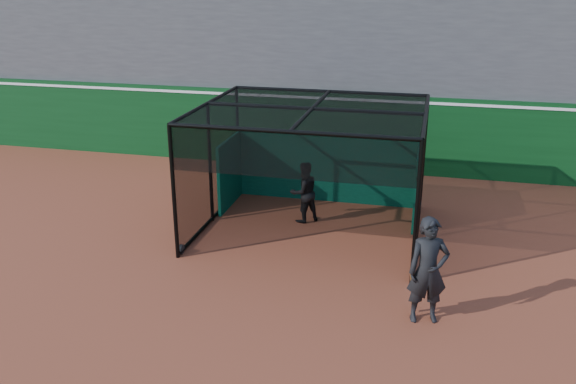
# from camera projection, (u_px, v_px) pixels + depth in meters

# --- Properties ---
(ground) EXTENTS (120.00, 120.00, 0.00)m
(ground) POSITION_uv_depth(u_px,v_px,m) (226.00, 283.00, 12.76)
(ground) COLOR brown
(ground) RESTS_ON ground
(outfield_wall) EXTENTS (50.00, 0.50, 2.50)m
(outfield_wall) POSITION_uv_depth(u_px,v_px,m) (309.00, 128.00, 20.09)
(outfield_wall) COLOR #0A3C15
(outfield_wall) RESTS_ON ground
(grandstand) EXTENTS (50.00, 7.85, 8.95)m
(grandstand) POSITION_uv_depth(u_px,v_px,m) (331.00, 20.00, 22.45)
(grandstand) COLOR #4C4C4F
(grandstand) RESTS_ON ground
(batting_cage) EXTENTS (5.34, 4.64, 3.10)m
(batting_cage) POSITION_uv_depth(u_px,v_px,m) (311.00, 171.00, 14.90)
(batting_cage) COLOR black
(batting_cage) RESTS_ON ground
(batter) EXTENTS (0.98, 0.97, 1.60)m
(batter) POSITION_uv_depth(u_px,v_px,m) (304.00, 192.00, 15.68)
(batter) COLOR black
(batter) RESTS_ON ground
(on_deck_player) EXTENTS (0.85, 0.67, 2.05)m
(on_deck_player) POSITION_uv_depth(u_px,v_px,m) (428.00, 271.00, 11.07)
(on_deck_player) COLOR black
(on_deck_player) RESTS_ON ground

